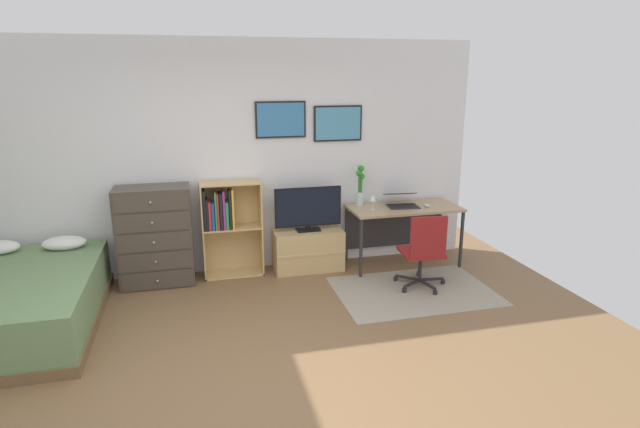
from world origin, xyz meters
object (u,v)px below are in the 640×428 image
at_px(desk, 401,215).
at_px(computer_mouse, 427,205).
at_px(dresser, 155,236).
at_px(bamboo_vase, 360,184).
at_px(bed, 13,303).
at_px(wine_glass, 373,199).
at_px(laptop, 401,200).
at_px(bookshelf, 226,221).
at_px(tv_stand, 308,250).
at_px(television, 308,209).
at_px(office_chair, 424,250).

xyz_separation_m(desk, computer_mouse, (0.27, -0.15, 0.14)).
height_order(dresser, bamboo_vase, bamboo_vase).
bearing_deg(bed, wine_glass, 10.13).
bearing_deg(laptop, computer_mouse, -19.76).
height_order(dresser, laptop, dresser).
relative_size(desk, laptop, 3.09).
height_order(bookshelf, laptop, bookshelf).
relative_size(tv_stand, desk, 0.61).
relative_size(bookshelf, bamboo_vase, 2.26).
distance_m(television, wine_glass, 0.78).
distance_m(dresser, bamboo_vase, 2.47).
height_order(tv_stand, television, television).
height_order(dresser, computer_mouse, dresser).
xyz_separation_m(bookshelf, computer_mouse, (2.40, -0.23, 0.10)).
xyz_separation_m(tv_stand, bamboo_vase, (0.68, 0.10, 0.76)).
relative_size(dresser, tv_stand, 1.36).
xyz_separation_m(laptop, bamboo_vase, (-0.49, 0.15, 0.20)).
relative_size(bed, tv_stand, 2.46).
relative_size(dresser, desk, 0.83).
height_order(bookshelf, wine_glass, bookshelf).
xyz_separation_m(dresser, tv_stand, (1.75, 0.02, -0.31)).
distance_m(bed, office_chair, 4.08).
bearing_deg(dresser, laptop, -0.71).
distance_m(tv_stand, wine_glass, 1.00).
xyz_separation_m(office_chair, wine_glass, (-0.33, 0.74, 0.42)).
height_order(tv_stand, desk, desk).
bearing_deg(bamboo_vase, bookshelf, -178.17).
distance_m(laptop, wine_glass, 0.43).
height_order(bamboo_vase, wine_glass, bamboo_vase).
bearing_deg(bamboo_vase, laptop, -17.52).
bearing_deg(tv_stand, bookshelf, 176.99).
height_order(bed, tv_stand, bed).
bearing_deg(bookshelf, laptop, -2.74).
bearing_deg(office_chair, bamboo_vase, 117.80).
xyz_separation_m(tv_stand, office_chair, (1.09, -0.89, 0.21)).
bearing_deg(bookshelf, television, -4.34).
xyz_separation_m(television, laptop, (1.17, -0.03, 0.04)).
relative_size(dresser, television, 1.40).
height_order(tv_stand, office_chair, office_chair).
height_order(office_chair, wine_glass, wine_glass).
bearing_deg(bed, laptop, 10.47).
xyz_separation_m(desk, office_chair, (-0.09, -0.86, -0.15)).
relative_size(tv_stand, laptop, 1.90).
bearing_deg(office_chair, bed, -175.69).
bearing_deg(wine_glass, bookshelf, 173.37).
height_order(television, computer_mouse, television).
height_order(tv_stand, computer_mouse, computer_mouse).
bearing_deg(computer_mouse, bamboo_vase, 159.37).
bearing_deg(dresser, desk, -0.42).
xyz_separation_m(bed, laptop, (4.16, 0.77, 0.54)).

